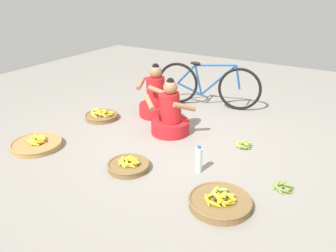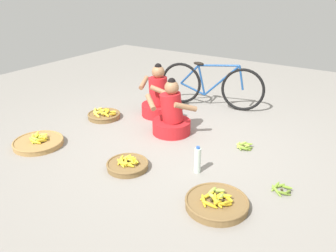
% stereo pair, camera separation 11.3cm
% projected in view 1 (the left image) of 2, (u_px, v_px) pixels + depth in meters
% --- Properties ---
extents(ground_plane, '(10.00, 10.00, 0.00)m').
position_uv_depth(ground_plane, '(176.00, 146.00, 4.32)').
color(ground_plane, gray).
extents(vendor_woman_front, '(0.74, 0.54, 0.78)m').
position_uv_depth(vendor_woman_front, '(170.00, 116.00, 4.58)').
color(vendor_woman_front, red).
rests_on(vendor_woman_front, ground).
extents(vendor_woman_behind, '(0.68, 0.53, 0.81)m').
position_uv_depth(vendor_woman_behind, '(156.00, 99.00, 5.17)').
color(vendor_woman_behind, red).
rests_on(vendor_woman_behind, ground).
extents(bicycle_leaning, '(1.68, 0.40, 0.73)m').
position_uv_depth(bicycle_leaning, '(208.00, 85.00, 5.51)').
color(bicycle_leaning, black).
rests_on(bicycle_leaning, ground).
extents(banana_basket_mid_right, '(0.59, 0.59, 0.15)m').
position_uv_depth(banana_basket_mid_right, '(220.00, 202.00, 3.17)').
color(banana_basket_mid_right, brown).
rests_on(banana_basket_mid_right, ground).
extents(banana_basket_front_left, '(0.62, 0.62, 0.15)m').
position_uv_depth(banana_basket_front_left, '(37.00, 144.00, 4.27)').
color(banana_basket_front_left, '#A87F47').
rests_on(banana_basket_front_left, ground).
extents(banana_basket_near_vendor, '(0.47, 0.47, 0.14)m').
position_uv_depth(banana_basket_near_vendor, '(129.00, 165.00, 3.79)').
color(banana_basket_near_vendor, brown).
rests_on(banana_basket_near_vendor, ground).
extents(banana_basket_mid_left, '(0.49, 0.49, 0.14)m').
position_uv_depth(banana_basket_mid_left, '(101.00, 116.00, 5.12)').
color(banana_basket_mid_left, brown).
rests_on(banana_basket_mid_left, ground).
extents(loose_bananas_back_right, '(0.22, 0.22, 0.08)m').
position_uv_depth(loose_bananas_back_right, '(243.00, 145.00, 4.28)').
color(loose_bananas_back_right, '#9EB747').
rests_on(loose_bananas_back_right, ground).
extents(loose_bananas_near_bicycle, '(0.22, 0.22, 0.09)m').
position_uv_depth(loose_bananas_near_bicycle, '(283.00, 187.00, 3.43)').
color(loose_bananas_near_bicycle, olive).
rests_on(loose_bananas_near_bicycle, ground).
extents(water_bottle, '(0.07, 0.07, 0.31)m').
position_uv_depth(water_bottle, '(199.00, 160.00, 3.69)').
color(water_bottle, silver).
rests_on(water_bottle, ground).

